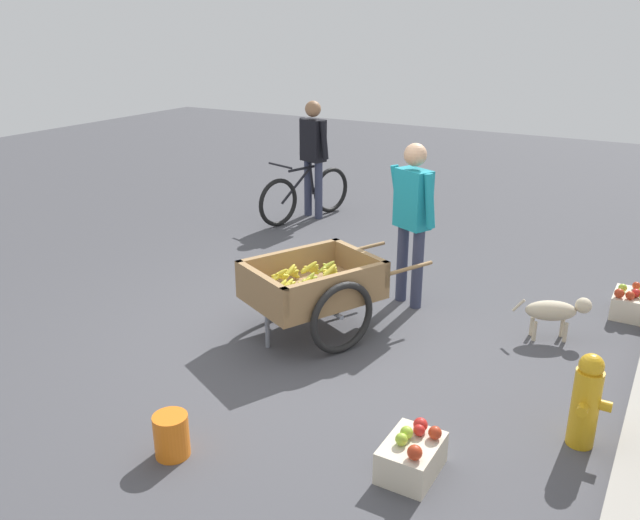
% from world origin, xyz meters
% --- Properties ---
extents(ground_plane, '(24.00, 24.00, 0.00)m').
position_xyz_m(ground_plane, '(0.00, 0.00, 0.00)').
color(ground_plane, '#47474C').
extents(fruit_cart, '(1.82, 1.39, 0.73)m').
position_xyz_m(fruit_cart, '(-0.13, -0.20, 0.44)').
color(fruit_cart, '#937047').
rests_on(fruit_cart, ground).
extents(vendor_person, '(0.33, 0.55, 1.60)m').
position_xyz_m(vendor_person, '(-1.17, 0.29, 0.96)').
color(vendor_person, '#333851').
rests_on(vendor_person, ground).
extents(bicycle, '(1.61, 0.61, 0.85)m').
position_xyz_m(bicycle, '(-3.17, -2.13, 0.35)').
color(bicycle, black).
rests_on(bicycle, ground).
extents(cyclist_person, '(0.29, 0.53, 1.63)m').
position_xyz_m(cyclist_person, '(-3.31, -2.08, 0.98)').
color(cyclist_person, '#333851').
rests_on(cyclist_person, ground).
extents(dog, '(0.36, 0.62, 0.40)m').
position_xyz_m(dog, '(-1.10, 1.70, 0.27)').
color(dog, beige).
rests_on(dog, ground).
extents(fire_hydrant, '(0.25, 0.25, 0.67)m').
position_xyz_m(fire_hydrant, '(0.39, 2.18, 0.33)').
color(fire_hydrant, gold).
rests_on(fire_hydrant, ground).
extents(plastic_bucket, '(0.23, 0.23, 0.29)m').
position_xyz_m(plastic_bucket, '(1.84, -0.09, 0.15)').
color(plastic_bucket, orange).
rests_on(plastic_bucket, ground).
extents(apple_crate, '(0.44, 0.32, 0.31)m').
position_xyz_m(apple_crate, '(1.23, 1.32, 0.13)').
color(apple_crate, beige).
rests_on(apple_crate, ground).
extents(mixed_fruit_crate, '(0.44, 0.32, 0.31)m').
position_xyz_m(mixed_fruit_crate, '(-1.97, 2.23, 0.13)').
color(mixed_fruit_crate, beige).
rests_on(mixed_fruit_crate, ground).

